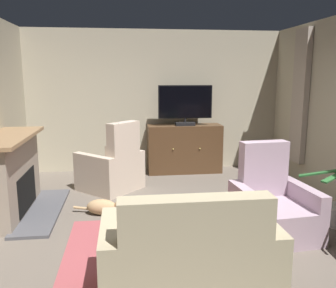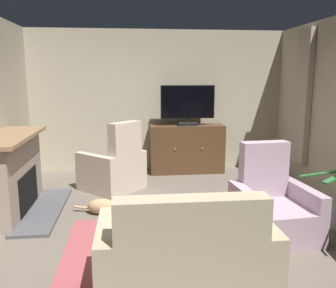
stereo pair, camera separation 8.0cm
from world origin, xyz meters
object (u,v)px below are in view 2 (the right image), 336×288
object	(u,v)px
fireplace	(11,176)
coffee_table	(159,211)
television	(188,104)
sofa_floral	(186,261)
folded_newspaper	(172,205)
armchair_near_window	(273,208)
tv_remote	(178,208)
tv_cabinet	(187,150)
cat	(105,206)
armchair_in_far_corner	(114,168)

from	to	relation	value
fireplace	coffee_table	size ratio (longest dim) A/B	1.78
fireplace	television	world-z (taller)	television
sofa_floral	folded_newspaper	bearing A→B (deg)	89.05
coffee_table	sofa_floral	distance (m)	1.12
television	sofa_floral	xyz separation A→B (m)	(-0.66, -4.06, -1.01)
sofa_floral	armchair_near_window	world-z (taller)	armchair_near_window
armchair_near_window	tv_remote	bearing A→B (deg)	-174.49
tv_cabinet	television	size ratio (longest dim) A/B	1.39
cat	folded_newspaper	bearing A→B (deg)	-46.60
tv_cabinet	sofa_floral	world-z (taller)	sofa_floral
tv_cabinet	armchair_near_window	bearing A→B (deg)	-79.08
sofa_floral	armchair_in_far_corner	xyz separation A→B (m)	(-0.73, 3.14, 0.02)
fireplace	folded_newspaper	size ratio (longest dim) A/B	5.91
fireplace	tv_cabinet	distance (m)	3.35
fireplace	sofa_floral	world-z (taller)	fireplace
armchair_in_far_corner	cat	distance (m)	1.15
folded_newspaper	tv_remote	bearing A→B (deg)	-53.00
armchair_near_window	cat	xyz separation A→B (m)	(-2.04, 0.87, -0.22)
fireplace	tv_remote	size ratio (longest dim) A/B	10.42
armchair_near_window	television	bearing A→B (deg)	101.12
tv_cabinet	armchair_near_window	distance (m)	3.02
tv_cabinet	cat	xyz separation A→B (m)	(-1.47, -2.09, -0.33)
tv_remote	armchair_in_far_corner	bearing A→B (deg)	90.40
television	coffee_table	distance (m)	3.20
folded_newspaper	sofa_floral	bearing A→B (deg)	-81.41
cat	sofa_floral	bearing A→B (deg)	-68.14
fireplace	coffee_table	bearing A→B (deg)	-29.46
tv_remote	armchair_in_far_corner	world-z (taller)	armchair_in_far_corner
television	armchair_near_window	size ratio (longest dim) A/B	0.95
tv_remote	armchair_in_far_corner	distance (m)	2.25
tv_cabinet	television	xyz separation A→B (m)	(0.00, -0.05, 0.90)
tv_remote	tv_cabinet	bearing A→B (deg)	58.65
folded_newspaper	armchair_near_window	distance (m)	1.22
folded_newspaper	armchair_near_window	xyz separation A→B (m)	(1.21, 0.00, -0.09)
sofa_floral	cat	bearing A→B (deg)	111.86
television	cat	world-z (taller)	television
tv_cabinet	tv_remote	world-z (taller)	tv_cabinet
coffee_table	armchair_near_window	size ratio (longest dim) A/B	0.91
armchair_near_window	tv_cabinet	bearing A→B (deg)	100.92
television	armchair_in_far_corner	xyz separation A→B (m)	(-1.39, -0.92, -0.99)
tv_cabinet	tv_remote	xyz separation A→B (m)	(-0.59, -3.07, -0.02)
coffee_table	television	bearing A→B (deg)	74.83
tv_cabinet	folded_newspaper	xyz separation A→B (m)	(-0.64, -2.97, -0.02)
television	cat	size ratio (longest dim) A/B	1.40
armchair_in_far_corner	cat	bearing A→B (deg)	-94.13
tv_cabinet	folded_newspaper	world-z (taller)	tv_cabinet
fireplace	cat	bearing A→B (deg)	-9.08
tv_cabinet	coffee_table	world-z (taller)	tv_cabinet
fireplace	armchair_near_window	bearing A→B (deg)	-17.91
fireplace	armchair_in_far_corner	xyz separation A→B (m)	(1.38, 0.91, -0.17)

